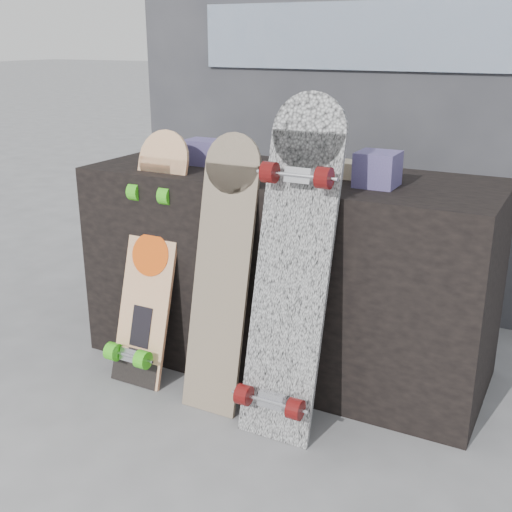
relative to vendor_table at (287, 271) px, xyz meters
The scene contains 10 objects.
ground 0.64m from the vendor_table, 90.00° to the right, with size 60.00×60.00×0.00m, color slate.
vendor_table is the anchor object (origin of this frame).
booth 1.10m from the vendor_table, 90.00° to the left, with size 2.40×0.22×2.20m.
merch_box_purple 0.58m from the vendor_table, behind, with size 0.18×0.12×0.10m, color #40366E.
merch_box_small 0.59m from the vendor_table, ahead, with size 0.14×0.14×0.12m, color #40366E.
merch_box_flat 0.47m from the vendor_table, ahead, with size 0.22×0.10×0.06m, color #D1B78C.
longboard_geisha 0.54m from the vendor_table, 144.81° to the right, with size 0.22×0.31×0.96m.
longboard_celtic 0.39m from the vendor_table, 102.91° to the right, with size 0.22×0.25×0.99m.
longboard_cascadia 0.48m from the vendor_table, 63.12° to the right, with size 0.26×0.35×1.14m.
skateboard_dark 0.55m from the vendor_table, 144.30° to the right, with size 0.21×0.38×0.93m.
Camera 1 is at (1.02, -1.71, 1.29)m, focal length 45.00 mm.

